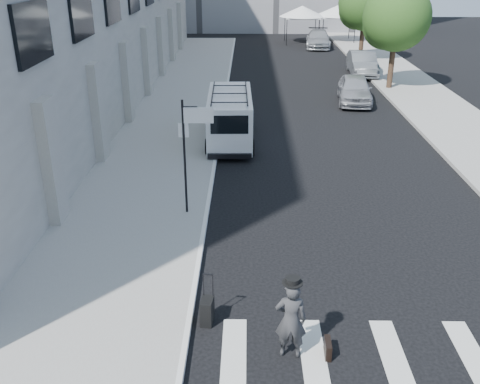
{
  "coord_description": "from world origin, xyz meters",
  "views": [
    {
      "loc": [
        -0.75,
        -11.52,
        7.41
      ],
      "look_at": [
        -0.95,
        2.12,
        1.3
      ],
      "focal_mm": 40.0,
      "sensor_mm": 36.0,
      "label": 1
    }
  ],
  "objects_px": {
    "briefcase": "(328,348)",
    "parked_car_a": "(355,89)",
    "businessman": "(291,320)",
    "parked_car_c": "(318,39)",
    "suitcase": "(207,311)",
    "cargo_van": "(230,117)",
    "parked_car_b": "(362,64)"
  },
  "relations": [
    {
      "from": "cargo_van",
      "to": "parked_car_a",
      "type": "relative_size",
      "value": 1.29
    },
    {
      "from": "cargo_van",
      "to": "parked_car_b",
      "type": "bearing_deg",
      "value": 57.44
    },
    {
      "from": "briefcase",
      "to": "parked_car_a",
      "type": "relative_size",
      "value": 0.1
    },
    {
      "from": "briefcase",
      "to": "parked_car_b",
      "type": "distance_m",
      "value": 27.84
    },
    {
      "from": "businessman",
      "to": "suitcase",
      "type": "bearing_deg",
      "value": -25.98
    },
    {
      "from": "suitcase",
      "to": "parked_car_a",
      "type": "bearing_deg",
      "value": 77.71
    },
    {
      "from": "businessman",
      "to": "suitcase",
      "type": "relative_size",
      "value": 1.51
    },
    {
      "from": "businessman",
      "to": "parked_car_b",
      "type": "xyz_separation_m",
      "value": [
        6.68,
        27.2,
        -0.1
      ]
    },
    {
      "from": "parked_car_a",
      "to": "briefcase",
      "type": "bearing_deg",
      "value": -94.95
    },
    {
      "from": "briefcase",
      "to": "parked_car_a",
      "type": "distance_m",
      "value": 20.46
    },
    {
      "from": "businessman",
      "to": "briefcase",
      "type": "bearing_deg",
      "value": -175.85
    },
    {
      "from": "businessman",
      "to": "parked_car_a",
      "type": "xyz_separation_m",
      "value": [
        4.88,
        20.04,
        -0.13
      ]
    },
    {
      "from": "parked_car_a",
      "to": "businessman",
      "type": "bearing_deg",
      "value": -97.04
    },
    {
      "from": "suitcase",
      "to": "parked_car_c",
      "type": "distance_m",
      "value": 38.21
    },
    {
      "from": "businessman",
      "to": "parked_car_a",
      "type": "height_order",
      "value": "businessman"
    },
    {
      "from": "businessman",
      "to": "cargo_van",
      "type": "distance_m",
      "value": 13.51
    },
    {
      "from": "cargo_van",
      "to": "parked_car_b",
      "type": "height_order",
      "value": "cargo_van"
    },
    {
      "from": "suitcase",
      "to": "parked_car_c",
      "type": "xyz_separation_m",
      "value": [
        6.85,
        37.59,
        0.41
      ]
    },
    {
      "from": "parked_car_c",
      "to": "parked_car_a",
      "type": "bearing_deg",
      "value": -85.2
    },
    {
      "from": "suitcase",
      "to": "cargo_van",
      "type": "height_order",
      "value": "cargo_van"
    },
    {
      "from": "parked_car_a",
      "to": "parked_car_b",
      "type": "distance_m",
      "value": 7.39
    },
    {
      "from": "businessman",
      "to": "briefcase",
      "type": "height_order",
      "value": "businessman"
    },
    {
      "from": "cargo_van",
      "to": "parked_car_c",
      "type": "relative_size",
      "value": 1.12
    },
    {
      "from": "businessman",
      "to": "parked_car_c",
      "type": "xyz_separation_m",
      "value": [
        5.12,
        38.59,
        -0.14
      ]
    },
    {
      "from": "briefcase",
      "to": "parked_car_c",
      "type": "relative_size",
      "value": 0.09
    },
    {
      "from": "suitcase",
      "to": "parked_car_a",
      "type": "height_order",
      "value": "parked_car_a"
    },
    {
      "from": "businessman",
      "to": "briefcase",
      "type": "xyz_separation_m",
      "value": [
        0.77,
        0.0,
        -0.69
      ]
    },
    {
      "from": "parked_car_a",
      "to": "parked_car_b",
      "type": "xyz_separation_m",
      "value": [
        1.8,
        7.16,
        0.03
      ]
    },
    {
      "from": "businessman",
      "to": "suitcase",
      "type": "height_order",
      "value": "businessman"
    },
    {
      "from": "briefcase",
      "to": "cargo_van",
      "type": "distance_m",
      "value": 13.66
    },
    {
      "from": "briefcase",
      "to": "parked_car_b",
      "type": "height_order",
      "value": "parked_car_b"
    },
    {
      "from": "suitcase",
      "to": "parked_car_b",
      "type": "bearing_deg",
      "value": 79.06
    }
  ]
}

